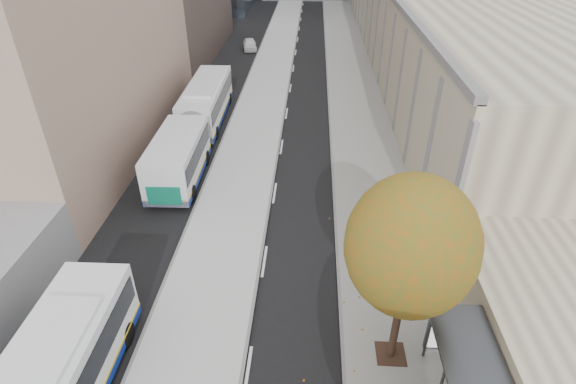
{
  "coord_description": "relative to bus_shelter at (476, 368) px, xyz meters",
  "views": [
    {
      "loc": [
        0.38,
        1.92,
        14.21
      ],
      "look_at": [
        -0.65,
        20.24,
        2.5
      ],
      "focal_mm": 28.0,
      "sensor_mm": 36.0,
      "label": 1
    }
  ],
  "objects": [
    {
      "name": "bus_platform",
      "position": [
        -9.56,
        24.04,
        -2.11
      ],
      "size": [
        4.25,
        150.0,
        0.15
      ],
      "primitive_type": "cube",
      "color": "silver",
      "rests_on": "ground"
    },
    {
      "name": "tree_c",
      "position": [
        -2.09,
        2.04,
        3.06
      ],
      "size": [
        4.2,
        4.2,
        7.28
      ],
      "color": "black",
      "rests_on": "sidewalk"
    },
    {
      "name": "bus_far",
      "position": [
        -13.29,
        19.42,
        -0.6
      ],
      "size": [
        2.98,
        17.47,
        2.9
      ],
      "rotation": [
        0.0,
        0.0,
        0.02
      ],
      "color": "white",
      "rests_on": "ground"
    },
    {
      "name": "building_tan",
      "position": [
        9.81,
        53.04,
        1.81
      ],
      "size": [
        18.0,
        92.0,
        8.0
      ],
      "primitive_type": "cube",
      "color": "gray",
      "rests_on": "ground"
    },
    {
      "name": "distant_car",
      "position": [
        -12.74,
        43.97,
        -1.57
      ],
      "size": [
        2.1,
        3.85,
        1.24
      ],
      "primitive_type": "imported",
      "rotation": [
        0.0,
        0.0,
        0.18
      ],
      "color": "white",
      "rests_on": "ground"
    },
    {
      "name": "sidewalk",
      "position": [
        -1.56,
        24.04,
        -2.15
      ],
      "size": [
        4.75,
        150.0,
        0.08
      ],
      "primitive_type": "cube",
      "color": "gray",
      "rests_on": "ground"
    },
    {
      "name": "bus_shelter",
      "position": [
        0.0,
        0.0,
        0.0
      ],
      "size": [
        1.9,
        4.4,
        2.53
      ],
      "color": "#383A3F",
      "rests_on": "sidewalk"
    }
  ]
}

